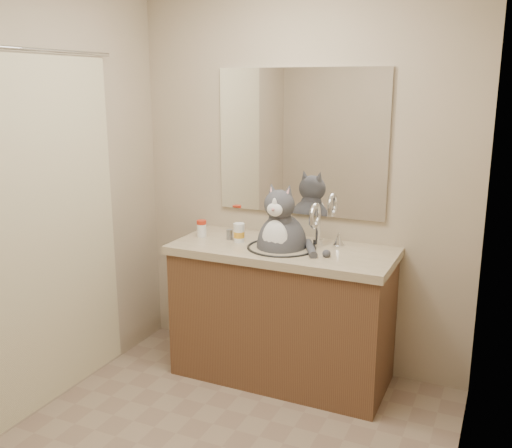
% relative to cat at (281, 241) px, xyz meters
% --- Properties ---
extents(room, '(2.22, 2.52, 2.42)m').
position_rel_cat_xyz_m(room, '(0.01, -0.96, 0.32)').
color(room, gray).
rests_on(room, ground).
extents(vanity, '(1.34, 0.59, 1.12)m').
position_rel_cat_xyz_m(vanity, '(0.01, 0.00, -0.44)').
color(vanity, brown).
rests_on(vanity, ground).
extents(mirror, '(1.10, 0.02, 0.90)m').
position_rel_cat_xyz_m(mirror, '(0.01, 0.27, 0.57)').
color(mirror, white).
rests_on(mirror, room).
extents(shower_curtain, '(0.02, 1.30, 1.93)m').
position_rel_cat_xyz_m(shower_curtain, '(-1.04, -0.86, 0.15)').
color(shower_curtain, beige).
rests_on(shower_curtain, ground).
extents(cat, '(0.43, 0.34, 0.60)m').
position_rel_cat_xyz_m(cat, '(0.00, 0.00, 0.00)').
color(cat, '#434348').
rests_on(cat, vanity).
extents(pill_bottle_redcap, '(0.07, 0.07, 0.11)m').
position_rel_cat_xyz_m(pill_bottle_redcap, '(-0.55, 0.01, 0.02)').
color(pill_bottle_redcap, white).
rests_on(pill_bottle_redcap, vanity).
extents(pill_bottle_orange, '(0.09, 0.09, 0.12)m').
position_rel_cat_xyz_m(pill_bottle_orange, '(-0.28, -0.00, 0.02)').
color(pill_bottle_orange, white).
rests_on(pill_bottle_orange, vanity).
extents(grey_canister, '(0.05, 0.05, 0.06)m').
position_rel_cat_xyz_m(grey_canister, '(-0.36, 0.02, -0.00)').
color(grey_canister, slate).
rests_on(grey_canister, vanity).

